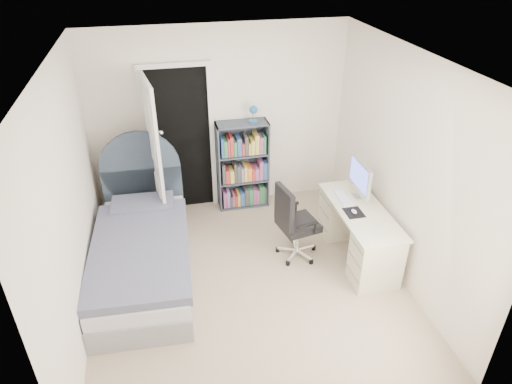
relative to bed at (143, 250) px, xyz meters
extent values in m
cube|color=tan|center=(1.14, -0.44, -0.33)|extent=(3.40, 3.60, 0.05)
cube|color=white|center=(1.14, -0.44, 2.22)|extent=(3.40, 3.60, 0.05)
cube|color=white|center=(1.14, 1.39, 0.95)|extent=(3.40, 0.05, 2.50)
cube|color=white|center=(1.14, -2.26, 0.95)|extent=(3.40, 0.05, 2.50)
cube|color=white|center=(-0.59, -0.44, 0.95)|extent=(0.05, 3.60, 2.50)
cube|color=white|center=(2.86, -0.44, 0.95)|extent=(0.05, 3.60, 2.50)
cube|color=black|center=(0.59, 1.36, 0.70)|extent=(0.80, 0.01, 2.00)
cube|color=white|center=(0.16, 1.33, 0.70)|extent=(0.06, 0.06, 2.00)
cube|color=white|center=(1.02, 1.33, 0.70)|extent=(0.06, 0.06, 2.00)
cube|color=white|center=(0.59, 1.33, 1.73)|extent=(0.92, 0.06, 0.06)
cube|color=white|center=(0.25, 0.93, 0.70)|extent=(0.15, 0.80, 2.00)
cube|color=gray|center=(-0.01, -0.11, -0.17)|extent=(1.11, 2.16, 0.27)
cube|color=silver|center=(-0.01, -0.11, 0.04)|extent=(1.08, 2.12, 0.17)
cube|color=slate|center=(-0.01, -0.21, 0.17)|extent=(1.13, 1.85, 0.11)
cube|color=slate|center=(0.03, 0.65, 0.19)|extent=(0.77, 0.46, 0.13)
cube|color=#364353|center=(0.05, 0.99, 0.12)|extent=(1.01, 0.11, 0.85)
cylinder|color=#364353|center=(0.05, 0.99, 0.54)|extent=(1.01, 0.11, 1.00)
cylinder|color=tan|center=(-0.28, 1.01, -0.06)|extent=(0.03, 0.03, 0.48)
cylinder|color=tan|center=(-0.28, 1.33, -0.06)|extent=(0.03, 0.03, 0.48)
cylinder|color=tan|center=(0.04, 1.01, -0.06)|extent=(0.03, 0.03, 0.48)
cylinder|color=tan|center=(0.04, 1.33, -0.06)|extent=(0.03, 0.03, 0.48)
cube|color=tan|center=(-0.12, 1.17, 0.16)|extent=(0.39, 0.39, 0.03)
cube|color=tan|center=(-0.12, 1.17, -0.14)|extent=(0.35, 0.35, 0.02)
cube|color=#B24C33|center=(-0.17, 1.17, 0.19)|extent=(0.15, 0.21, 0.03)
cube|color=#3F598C|center=(-0.17, 1.17, 0.22)|extent=(0.14, 0.20, 0.03)
cube|color=#D8CC7F|center=(-0.17, 1.17, 0.25)|extent=(0.13, 0.19, 0.03)
cylinder|color=silver|center=(0.29, 1.11, -0.30)|extent=(0.19, 0.19, 0.02)
cylinder|color=silver|center=(0.29, 1.11, 0.35)|extent=(0.01, 0.01, 1.29)
sphere|color=silver|center=(0.35, 1.07, 0.96)|extent=(0.07, 0.07, 0.07)
cube|color=#3E4755|center=(1.07, 1.21, 0.32)|extent=(0.02, 0.30, 1.25)
cube|color=#3E4755|center=(1.75, 1.21, 0.32)|extent=(0.02, 0.30, 1.25)
cube|color=#3E4755|center=(1.41, 1.21, 0.94)|extent=(0.70, 0.30, 0.02)
cube|color=#3E4755|center=(1.41, 1.21, -0.29)|extent=(0.70, 0.30, 0.02)
cube|color=#3E4755|center=(1.41, 1.36, 0.32)|extent=(0.70, 0.01, 1.25)
cube|color=#3E4755|center=(1.41, 1.21, 0.10)|extent=(0.66, 0.28, 0.02)
cube|color=#3E4755|center=(1.41, 1.21, 0.50)|extent=(0.66, 0.28, 0.02)
cylinder|color=#236498|center=(1.56, 1.21, 0.96)|extent=(0.12, 0.12, 0.02)
cylinder|color=silver|center=(1.56, 1.21, 1.04)|extent=(0.02, 0.02, 0.16)
sphere|color=#236498|center=(1.56, 1.18, 1.13)|extent=(0.11, 0.11, 0.11)
cube|color=#994C7F|center=(1.13, 1.19, -0.16)|extent=(0.04, 0.21, 0.24)
cube|color=#7F72B2|center=(1.18, 1.19, -0.15)|extent=(0.04, 0.21, 0.26)
cube|color=#3F3F3F|center=(1.22, 1.19, -0.19)|extent=(0.03, 0.21, 0.16)
cube|color=#994C7F|center=(1.25, 1.19, -0.18)|extent=(0.03, 0.21, 0.18)
cube|color=#B23333|center=(1.29, 1.19, -0.19)|extent=(0.03, 0.21, 0.17)
cube|color=#D8BF4C|center=(1.33, 1.19, -0.18)|extent=(0.03, 0.21, 0.19)
cube|color=#335999|center=(1.38, 1.19, -0.17)|extent=(0.06, 0.21, 0.20)
cube|color=#3F3F3F|center=(1.44, 1.19, -0.15)|extent=(0.06, 0.21, 0.25)
cube|color=#337F4C|center=(1.51, 1.19, -0.15)|extent=(0.06, 0.21, 0.24)
cube|color=#994C7F|center=(1.56, 1.19, -0.16)|extent=(0.04, 0.21, 0.24)
cube|color=#994C7F|center=(1.61, 1.19, -0.16)|extent=(0.04, 0.21, 0.22)
cube|color=#337F4C|center=(1.65, 1.19, -0.14)|extent=(0.03, 0.21, 0.27)
cube|color=#337F4C|center=(1.68, 1.19, -0.14)|extent=(0.03, 0.21, 0.27)
cube|color=#3F3F3F|center=(1.72, 1.19, -0.15)|extent=(0.03, 0.21, 0.25)
cube|color=#3F3F3F|center=(1.13, 1.19, 0.25)|extent=(0.04, 0.21, 0.28)
cube|color=#B23333|center=(1.18, 1.19, 0.21)|extent=(0.06, 0.21, 0.19)
cube|color=#D8BF4C|center=(1.24, 1.19, 0.21)|extent=(0.05, 0.21, 0.18)
cube|color=#3F3F3F|center=(1.29, 1.19, 0.26)|extent=(0.03, 0.21, 0.28)
cube|color=#3F3F3F|center=(1.33, 1.19, 0.23)|extent=(0.05, 0.21, 0.24)
cube|color=#7F72B2|center=(1.38, 1.19, 0.22)|extent=(0.04, 0.21, 0.20)
cube|color=#D8BF4C|center=(1.43, 1.19, 0.23)|extent=(0.04, 0.21, 0.22)
cube|color=orange|center=(1.49, 1.19, 0.22)|extent=(0.06, 0.21, 0.20)
cube|color=#B23333|center=(1.54, 1.19, 0.21)|extent=(0.03, 0.21, 0.19)
cube|color=#994C7F|center=(1.59, 1.19, 0.21)|extent=(0.06, 0.21, 0.18)
cube|color=#994C7F|center=(1.65, 1.19, 0.26)|extent=(0.05, 0.21, 0.28)
cube|color=#335999|center=(1.71, 1.19, 0.24)|extent=(0.06, 0.21, 0.25)
cube|color=#335999|center=(1.12, 1.19, 0.65)|extent=(0.03, 0.21, 0.27)
cube|color=#337F4C|center=(1.17, 1.19, 0.63)|extent=(0.05, 0.21, 0.23)
cube|color=#B23333|center=(1.21, 1.19, 0.64)|extent=(0.03, 0.21, 0.25)
cube|color=#B23333|center=(1.25, 1.19, 0.66)|extent=(0.04, 0.21, 0.28)
cube|color=#337F4C|center=(1.29, 1.19, 0.62)|extent=(0.04, 0.21, 0.21)
cube|color=#335999|center=(1.35, 1.19, 0.64)|extent=(0.06, 0.21, 0.25)
cube|color=#B23333|center=(1.40, 1.19, 0.60)|extent=(0.03, 0.21, 0.17)
cube|color=#3F3F3F|center=(1.45, 1.19, 0.65)|extent=(0.04, 0.21, 0.27)
cube|color=#D8BF4C|center=(1.49, 1.19, 0.60)|extent=(0.03, 0.21, 0.16)
cube|color=#D8BF4C|center=(1.53, 1.19, 0.62)|extent=(0.05, 0.21, 0.21)
cube|color=#D8BF4C|center=(1.59, 1.19, 0.65)|extent=(0.06, 0.21, 0.27)
cube|color=#994C7F|center=(1.65, 1.19, 0.64)|extent=(0.05, 0.21, 0.24)
cube|color=#337F4C|center=(1.70, 1.19, 0.64)|extent=(0.03, 0.21, 0.25)
cube|color=beige|center=(2.51, -0.28, 0.35)|extent=(0.55, 1.38, 0.03)
cube|color=beige|center=(2.51, -0.76, 0.02)|extent=(0.51, 0.37, 0.64)
cube|color=beige|center=(2.51, 0.21, 0.02)|extent=(0.51, 0.37, 0.64)
cube|color=silver|center=(2.60, 0.00, 0.37)|extent=(0.15, 0.15, 0.01)
cube|color=silver|center=(2.63, 0.00, 0.48)|extent=(0.03, 0.06, 0.20)
cube|color=silver|center=(2.58, 0.00, 0.64)|extent=(0.04, 0.52, 0.37)
cube|color=#555DCF|center=(2.56, 0.00, 0.66)|extent=(0.00, 0.46, 0.29)
cube|color=white|center=(2.40, 0.00, 0.38)|extent=(0.12, 0.37, 0.02)
cube|color=black|center=(2.40, -0.32, 0.37)|extent=(0.20, 0.24, 0.00)
ellipsoid|color=white|center=(2.40, -0.32, 0.39)|extent=(0.06, 0.09, 0.03)
cube|color=silver|center=(1.94, -0.07, -0.25)|extent=(0.25, 0.08, 0.02)
cylinder|color=black|center=(2.05, -0.05, -0.28)|extent=(0.06, 0.06, 0.05)
cube|color=silver|center=(1.83, 0.03, -0.25)|extent=(0.07, 0.25, 0.02)
cylinder|color=black|center=(1.85, 0.15, -0.28)|extent=(0.06, 0.06, 0.05)
cube|color=silver|center=(1.71, -0.04, -0.25)|extent=(0.24, 0.14, 0.02)
cylinder|color=black|center=(1.60, 0.01, -0.28)|extent=(0.06, 0.06, 0.05)
cube|color=silver|center=(1.74, -0.18, -0.25)|extent=(0.20, 0.21, 0.02)
cylinder|color=black|center=(1.66, -0.27, -0.28)|extent=(0.06, 0.06, 0.05)
cube|color=silver|center=(1.88, -0.20, -0.25)|extent=(0.15, 0.23, 0.02)
cylinder|color=black|center=(1.93, -0.30, -0.28)|extent=(0.06, 0.06, 0.05)
cylinder|color=silver|center=(1.82, -0.09, -0.07)|extent=(0.05, 0.05, 0.37)
cube|color=black|center=(1.82, -0.09, 0.14)|extent=(0.50, 0.50, 0.08)
cube|color=black|center=(1.63, -0.13, 0.42)|extent=(0.14, 0.40, 0.49)
cube|color=black|center=(1.85, -0.32, 0.28)|extent=(0.27, 0.09, 0.03)
cube|color=black|center=(1.76, 0.13, 0.28)|extent=(0.27, 0.09, 0.03)
camera|label=1|loc=(0.35, -4.32, 3.21)|focal=32.00mm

